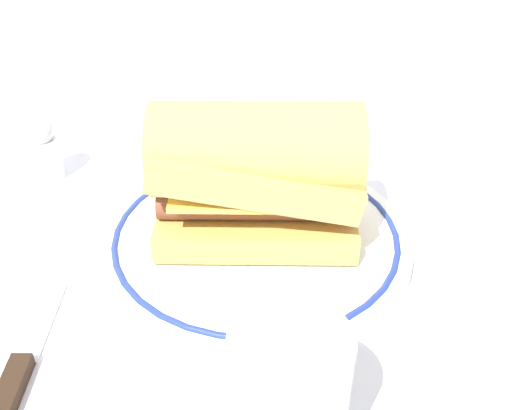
{
  "coord_description": "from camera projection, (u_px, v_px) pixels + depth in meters",
  "views": [
    {
      "loc": [
        -0.1,
        -0.41,
        0.35
      ],
      "look_at": [
        -0.02,
        0.03,
        0.04
      ],
      "focal_mm": 41.64,
      "sensor_mm": 36.0,
      "label": 1
    }
  ],
  "objects": [
    {
      "name": "sausage_sandwich",
      "position": [
        256.0,
        172.0,
        0.52
      ],
      "size": [
        0.2,
        0.13,
        0.13
      ],
      "rotation": [
        0.0,
        0.0,
        -0.18
      ],
      "color": "tan",
      "rests_on": "plate"
    },
    {
      "name": "salt_shaker",
      "position": [
        43.0,
        149.0,
        0.64
      ],
      "size": [
        0.04,
        0.04,
        0.07
      ],
      "color": "white",
      "rests_on": "ground_plane"
    },
    {
      "name": "butter_knife",
      "position": [
        25.0,
        358.0,
        0.45
      ],
      "size": [
        0.04,
        0.14,
        0.01
      ],
      "color": "silver",
      "rests_on": "ground_plane"
    },
    {
      "name": "plate",
      "position": [
        256.0,
        237.0,
        0.56
      ],
      "size": [
        0.29,
        0.29,
        0.01
      ],
      "color": "white",
      "rests_on": "ground_plane"
    },
    {
      "name": "ground_plane",
      "position": [
        285.0,
        262.0,
        0.54
      ],
      "size": [
        1.5,
        1.5,
        0.0
      ],
      "primitive_type": "plane",
      "color": "silver"
    }
  ]
}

